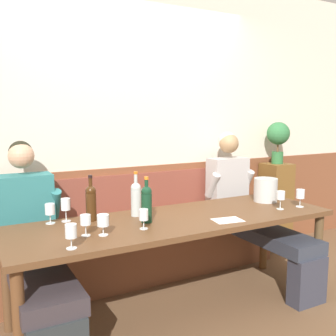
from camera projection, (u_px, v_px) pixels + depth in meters
ground_plane at (186, 321)px, 2.80m from camera, size 6.80×6.80×0.02m
room_wall_back at (127, 124)px, 3.56m from camera, size 6.80×0.08×2.80m
wood_wainscot_panel at (130, 219)px, 3.64m from camera, size 6.80×0.03×1.00m
wall_bench at (139, 248)px, 3.48m from camera, size 2.74×0.42×0.94m
dining_table at (176, 228)px, 2.84m from camera, size 2.44×0.78×0.73m
person_right_seat at (32, 240)px, 2.68m from camera, size 0.53×1.23×1.29m
person_center_left_seat at (249, 207)px, 3.58m from camera, size 0.50×1.23×1.31m
ice_bucket at (266, 190)px, 3.36m from camera, size 0.20×0.20×0.21m
wine_bottle_green_tall at (91, 202)px, 2.74m from camera, size 0.07×0.07×0.33m
wine_bottle_clear_water at (147, 203)px, 2.70m from camera, size 0.08×0.08×0.33m
wine_bottle_amber_mid at (136, 198)px, 2.88m from camera, size 0.08×0.08×0.34m
wine_glass_mid_left at (66, 205)px, 2.73m from camera, size 0.07×0.07×0.17m
wine_glass_near_bucket at (103, 221)px, 2.41m from camera, size 0.08×0.08×0.13m
wine_glass_mid_right at (281, 196)px, 3.08m from camera, size 0.07×0.07×0.15m
wine_glass_center_rear at (300, 195)px, 3.16m from camera, size 0.07×0.07×0.15m
wine_glass_left_end at (50, 210)px, 2.68m from camera, size 0.07×0.07×0.14m
wine_glass_center_front at (85, 221)px, 2.40m from camera, size 0.07×0.07×0.14m
wine_glass_right_end at (71, 232)px, 2.17m from camera, size 0.07×0.07×0.14m
wine_glass_by_bottle at (144, 216)px, 2.55m from camera, size 0.06×0.06×0.14m
tasting_sheet_left_guest at (228, 220)px, 2.77m from camera, size 0.23×0.18×0.00m
corner_pedestal at (275, 206)px, 4.27m from camera, size 0.28×0.28×0.95m
potted_plant at (278, 136)px, 4.16m from camera, size 0.25×0.25×0.45m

